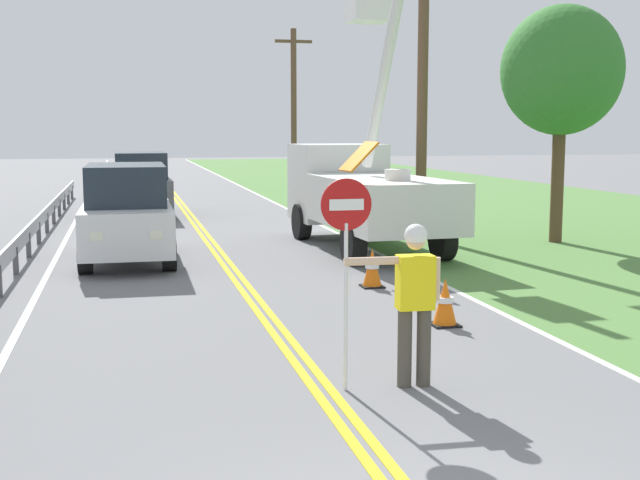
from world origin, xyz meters
name	(u,v)px	position (x,y,z in m)	size (l,w,h in m)	color
grass_verge_right	(553,217)	(11.60, 20.00, 0.00)	(16.00, 110.00, 0.01)	#517F3D
centerline_yellow_left	(195,226)	(-0.09, 20.00, 0.01)	(0.11, 110.00, 0.01)	yellow
centerline_yellow_right	(201,226)	(0.09, 20.00, 0.01)	(0.11, 110.00, 0.01)	yellow
edge_line_right	(316,223)	(3.60, 20.00, 0.01)	(0.12, 110.00, 0.01)	silver
edge_line_left	(71,229)	(-3.60, 20.00, 0.01)	(0.12, 110.00, 0.01)	silver
flagger_worker	(414,294)	(1.02, 3.91, 1.05)	(1.09, 0.26, 1.83)	#474238
stop_sign_paddle	(346,236)	(0.25, 3.95, 1.71)	(0.56, 0.04, 2.33)	silver
utility_bucket_truck	(361,188)	(3.51, 14.71, 1.44)	(2.67, 6.91, 6.11)	silver
oncoming_suv_nearest	(127,213)	(-2.04, 13.68, 1.06)	(1.95, 4.62, 2.10)	silver
oncoming_suv_second	(141,184)	(-1.55, 23.52, 1.06)	(1.96, 4.63, 2.10)	#4C5156
utility_pole_near	(423,78)	(5.55, 16.08, 4.17)	(1.80, 0.28, 7.98)	brown
utility_pole_mid	(294,105)	(5.99, 35.16, 3.99)	(1.80, 0.28, 7.62)	brown
traffic_cone_lead	(445,303)	(2.44, 6.53, 0.34)	(0.40, 0.40, 0.70)	orange
traffic_cone_mid	(372,269)	(2.27, 9.63, 0.34)	(0.40, 0.40, 0.70)	orange
guardrail_left_shoulder	(33,228)	(-4.20, 15.91, 0.52)	(0.10, 32.00, 0.71)	#9EA0A3
roadside_tree_verge	(562,71)	(8.57, 14.39, 4.27)	(3.00, 3.00, 5.90)	brown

